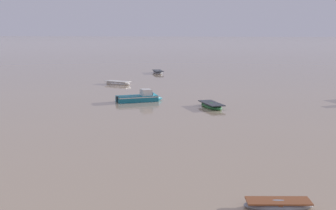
# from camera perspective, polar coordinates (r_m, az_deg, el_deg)

# --- Properties ---
(rowboat_moored_1) EXTENTS (3.06, 4.56, 0.68)m
(rowboat_moored_1) POSITION_cam_1_polar(r_m,az_deg,el_deg) (49.29, 5.17, -0.08)
(rowboat_moored_1) COLOR #23602D
(rowboat_moored_1) RESTS_ON ground
(rowboat_moored_2) EXTENTS (2.74, 4.66, 0.70)m
(rowboat_moored_2) POSITION_cam_1_polar(r_m,az_deg,el_deg) (85.51, -1.22, 3.92)
(rowboat_moored_2) COLOR gray
(rowboat_moored_2) RESTS_ON ground
(motorboat_moored_3) EXTENTS (5.49, 3.93, 1.99)m
(motorboat_moored_3) POSITION_cam_1_polar(r_m,az_deg,el_deg) (53.31, -2.87, 0.78)
(motorboat_moored_3) COLOR #197084
(motorboat_moored_3) RESTS_ON ground
(rowboat_moored_3) EXTENTS (3.28, 1.43, 0.50)m
(rowboat_moored_3) POSITION_cam_1_polar(r_m,az_deg,el_deg) (22.91, 12.96, -11.48)
(rowboat_moored_3) COLOR gray
(rowboat_moored_3) RESTS_ON ground
(rowboat_moored_4) EXTENTS (4.32, 3.02, 0.65)m
(rowboat_moored_4) POSITION_cam_1_polar(r_m,az_deg,el_deg) (69.34, -5.98, 2.61)
(rowboat_moored_4) COLOR white
(rowboat_moored_4) RESTS_ON ground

